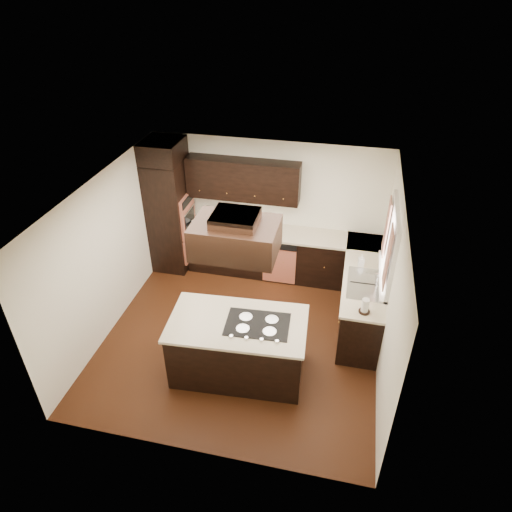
% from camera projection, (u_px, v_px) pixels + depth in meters
% --- Properties ---
extents(floor, '(4.20, 4.20, 0.02)m').
position_uv_depth(floor, '(242.00, 336.00, 7.29)').
color(floor, '#4F2711').
rests_on(floor, ground).
extents(ceiling, '(4.20, 4.20, 0.02)m').
position_uv_depth(ceiling, '(238.00, 192.00, 5.90)').
color(ceiling, silver).
rests_on(ceiling, ground).
extents(wall_back, '(4.20, 0.02, 2.50)m').
position_uv_depth(wall_back, '(269.00, 206.00, 8.31)').
color(wall_back, white).
rests_on(wall_back, ground).
extents(wall_front, '(4.20, 0.02, 2.50)m').
position_uv_depth(wall_front, '(192.00, 383.00, 4.88)').
color(wall_front, white).
rests_on(wall_front, ground).
extents(wall_left, '(0.02, 4.20, 2.50)m').
position_uv_depth(wall_left, '(107.00, 254.00, 6.98)').
color(wall_left, white).
rests_on(wall_left, ground).
extents(wall_right, '(0.02, 4.20, 2.50)m').
position_uv_depth(wall_right, '(390.00, 291.00, 6.21)').
color(wall_right, white).
rests_on(wall_right, ground).
extents(oven_column, '(0.65, 0.75, 2.12)m').
position_uv_depth(oven_column, '(170.00, 216.00, 8.41)').
color(oven_column, black).
rests_on(oven_column, floor).
extents(wall_oven_face, '(0.05, 0.62, 0.78)m').
position_uv_depth(wall_oven_face, '(188.00, 215.00, 8.32)').
color(wall_oven_face, '#DB7558').
rests_on(wall_oven_face, oven_column).
extents(base_cabinets_back, '(2.93, 0.60, 0.88)m').
position_uv_depth(base_cabinets_back, '(267.00, 253.00, 8.50)').
color(base_cabinets_back, black).
rests_on(base_cabinets_back, floor).
extents(base_cabinets_right, '(0.60, 2.40, 0.88)m').
position_uv_depth(base_cabinets_right, '(361.00, 295.00, 7.45)').
color(base_cabinets_right, black).
rests_on(base_cabinets_right, floor).
extents(countertop_back, '(2.93, 0.63, 0.04)m').
position_uv_depth(countertop_back, '(267.00, 232.00, 8.24)').
color(countertop_back, beige).
rests_on(countertop_back, base_cabinets_back).
extents(countertop_right, '(0.63, 2.40, 0.04)m').
position_uv_depth(countertop_right, '(364.00, 272.00, 7.20)').
color(countertop_right, beige).
rests_on(countertop_right, base_cabinets_right).
extents(upper_cabinets, '(2.00, 0.34, 0.72)m').
position_uv_depth(upper_cabinets, '(243.00, 180.00, 7.94)').
color(upper_cabinets, black).
rests_on(upper_cabinets, wall_back).
extents(dishwasher_front, '(0.60, 0.05, 0.72)m').
position_uv_depth(dishwasher_front, '(279.00, 265.00, 8.23)').
color(dishwasher_front, '#DB7558').
rests_on(dishwasher_front, floor).
extents(window_frame, '(0.06, 1.32, 1.12)m').
position_uv_depth(window_frame, '(391.00, 245.00, 6.45)').
color(window_frame, white).
rests_on(window_frame, wall_right).
extents(window_pane, '(0.00, 1.20, 1.00)m').
position_uv_depth(window_pane, '(393.00, 245.00, 6.44)').
color(window_pane, white).
rests_on(window_pane, wall_right).
extents(curtain_left, '(0.02, 0.34, 0.90)m').
position_uv_depth(curtain_left, '(388.00, 258.00, 6.09)').
color(curtain_left, '#CCB09B').
rests_on(curtain_left, wall_right).
extents(curtain_right, '(0.02, 0.34, 0.90)m').
position_uv_depth(curtain_right, '(387.00, 227.00, 6.77)').
color(curtain_right, '#CCB09B').
rests_on(curtain_right, wall_right).
extents(sink_rim, '(0.52, 0.84, 0.01)m').
position_uv_depth(sink_rim, '(365.00, 284.00, 6.90)').
color(sink_rim, silver).
rests_on(sink_rim, countertop_right).
extents(island, '(1.87, 1.10, 0.88)m').
position_uv_depth(island, '(238.00, 348.00, 6.44)').
color(island, black).
rests_on(island, floor).
extents(island_top, '(1.94, 1.17, 0.04)m').
position_uv_depth(island_top, '(237.00, 323.00, 6.19)').
color(island_top, beige).
rests_on(island_top, island).
extents(cooktop, '(0.89, 0.63, 0.01)m').
position_uv_depth(cooktop, '(257.00, 324.00, 6.14)').
color(cooktop, black).
rests_on(cooktop, island_top).
extents(range_hood, '(1.05, 0.72, 0.42)m').
position_uv_depth(range_hood, '(236.00, 238.00, 5.63)').
color(range_hood, black).
rests_on(range_hood, ceiling).
extents(hood_duct, '(0.55, 0.50, 0.13)m').
position_uv_depth(hood_duct, '(235.00, 218.00, 5.48)').
color(hood_duct, black).
rests_on(hood_duct, ceiling).
extents(blender_base, '(0.15, 0.15, 0.10)m').
position_uv_depth(blender_base, '(209.00, 223.00, 8.38)').
color(blender_base, silver).
rests_on(blender_base, countertop_back).
extents(blender_pitcher, '(0.13, 0.13, 0.26)m').
position_uv_depth(blender_pitcher, '(208.00, 214.00, 8.28)').
color(blender_pitcher, silver).
rests_on(blender_pitcher, blender_base).
extents(spice_rack, '(0.36, 0.17, 0.29)m').
position_uv_depth(spice_rack, '(223.00, 221.00, 8.24)').
color(spice_rack, black).
rests_on(spice_rack, countertop_back).
extents(mixing_bowl, '(0.34, 0.34, 0.06)m').
position_uv_depth(mixing_bowl, '(198.00, 224.00, 8.38)').
color(mixing_bowl, white).
rests_on(mixing_bowl, countertop_back).
extents(soap_bottle, '(0.11, 0.11, 0.21)m').
position_uv_depth(soap_bottle, '(361.00, 260.00, 7.25)').
color(soap_bottle, white).
rests_on(soap_bottle, countertop_right).
extents(paper_towel, '(0.12, 0.12, 0.22)m').
position_uv_depth(paper_towel, '(365.00, 306.00, 6.29)').
color(paper_towel, white).
rests_on(paper_towel, countertop_right).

